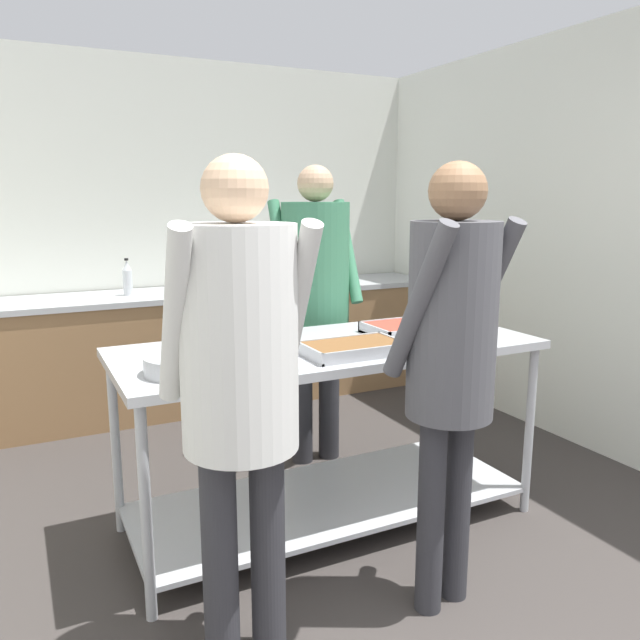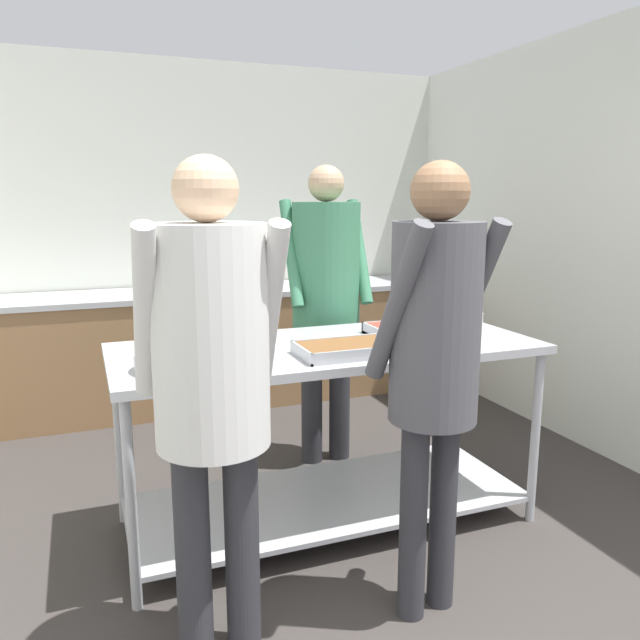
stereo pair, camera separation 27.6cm
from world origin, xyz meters
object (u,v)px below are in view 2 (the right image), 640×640
sauce_pan (173,360)px  water_bottle (152,276)px  guest_serving_right (435,344)px  broccoli_bowl (459,316)px  serving_tray_vegetables (411,330)px  cook_behind_counter (326,284)px  serving_tray_roast (347,349)px  plate_stack (255,350)px  guest_serving_left (211,364)px

sauce_pan → water_bottle: size_ratio=1.66×
sauce_pan → guest_serving_right: size_ratio=0.26×
broccoli_bowl → water_bottle: 2.36m
serving_tray_vegetables → cook_behind_counter: cook_behind_counter is taller
guest_serving_right → water_bottle: 2.90m
serving_tray_roast → broccoli_bowl: (0.84, 0.39, 0.02)m
sauce_pan → serving_tray_roast: 0.76m
sauce_pan → broccoli_bowl: (1.60, 0.36, 0.01)m
guest_serving_right → cook_behind_counter: bearing=83.7°
sauce_pan → serving_tray_vegetables: 1.24m
serving_tray_vegetables → guest_serving_right: 0.90m
plate_stack → serving_tray_roast: (0.38, -0.17, 0.01)m
guest_serving_left → guest_serving_right: size_ratio=1.00×
plate_stack → serving_tray_roast: size_ratio=0.55×
water_bottle → sauce_pan: bearing=-94.1°
plate_stack → guest_serving_right: 0.89m
plate_stack → serving_tray_vegetables: serving_tray_vegetables is taller
plate_stack → guest_serving_left: size_ratio=0.14×
plate_stack → serving_tray_vegetables: 0.85m
water_bottle → serving_tray_roast: bearing=-75.2°
guest_serving_right → broccoli_bowl: bearing=52.2°
broccoli_bowl → guest_serving_right: bearing=-127.8°
plate_stack → cook_behind_counter: (0.64, 0.76, 0.17)m
guest_serving_right → water_bottle: bearing=103.9°
serving_tray_roast → serving_tray_vegetables: bearing=28.4°
sauce_pan → plate_stack: sauce_pan is taller
serving_tray_vegetables → broccoli_bowl: (0.37, 0.14, 0.02)m
sauce_pan → serving_tray_roast: sauce_pan is taller
serving_tray_vegetables → water_bottle: size_ratio=1.55×
plate_stack → serving_tray_vegetables: bearing=5.4°
serving_tray_vegetables → cook_behind_counter: 0.72m
broccoli_bowl → serving_tray_roast: bearing=-155.1°
serving_tray_roast → cook_behind_counter: 0.98m
guest_serving_right → cook_behind_counter: size_ratio=0.97×
serving_tray_roast → water_bottle: (-0.60, 2.26, 0.09)m
sauce_pan → serving_tray_vegetables: (1.22, 0.22, -0.02)m
serving_tray_roast → sauce_pan: bearing=177.5°
serving_tray_vegetables → guest_serving_left: 1.40m
plate_stack → guest_serving_left: bearing=-115.7°
broccoli_bowl → guest_serving_left: (-1.54, -0.89, 0.11)m
plate_stack → cook_behind_counter: bearing=49.6°
guest_serving_left → cook_behind_counter: (0.97, 1.43, 0.03)m
serving_tray_roast → guest_serving_left: 0.88m
serving_tray_vegetables → water_bottle: (-1.06, 2.01, 0.09)m
broccoli_bowl → guest_serving_right: (-0.74, -0.95, 0.12)m
guest_serving_left → water_bottle: bearing=87.8°
serving_tray_roast → broccoli_bowl: size_ratio=1.71×
guest_serving_left → broccoli_bowl: bearing=30.0°
broccoli_bowl → plate_stack: bearing=-169.9°
guest_serving_left → serving_tray_roast: bearing=35.6°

